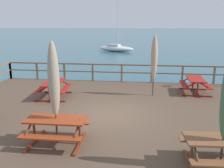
% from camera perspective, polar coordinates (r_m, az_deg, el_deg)
% --- Properties ---
extents(ground_plane, '(600.00, 600.00, 0.00)m').
position_cam_1_polar(ground_plane, '(9.80, -0.64, -11.06)').
color(ground_plane, '#2D5B6B').
extents(wooden_deck, '(14.70, 11.37, 0.73)m').
position_cam_1_polar(wooden_deck, '(9.65, -0.64, -9.10)').
color(wooden_deck, brown).
rests_on(wooden_deck, ground).
extents(railing_waterside_far, '(14.50, 0.10, 1.09)m').
position_cam_1_polar(railing_waterside_far, '(14.63, 2.30, 3.39)').
color(railing_waterside_far, brown).
rests_on(railing_waterside_far, wooden_deck).
extents(picnic_table_mid_right, '(1.84, 1.51, 0.78)m').
position_cam_1_polar(picnic_table_mid_right, '(6.52, 24.51, -13.35)').
color(picnic_table_mid_right, brown).
rests_on(picnic_table_mid_right, wooden_deck).
extents(picnic_table_front_right, '(1.76, 1.42, 0.78)m').
position_cam_1_polar(picnic_table_front_right, '(7.28, -13.02, -9.55)').
color(picnic_table_front_right, '#993819').
rests_on(picnic_table_front_right, wooden_deck).
extents(picnic_table_front_left, '(1.54, 1.95, 0.78)m').
position_cam_1_polar(picnic_table_front_left, '(11.84, -13.63, -0.44)').
color(picnic_table_front_left, maroon).
rests_on(picnic_table_front_left, wooden_deck).
extents(picnic_table_mid_centre, '(1.45, 1.74, 0.78)m').
position_cam_1_polar(picnic_table_mid_centre, '(12.93, 19.12, 0.34)').
color(picnic_table_mid_centre, maroon).
rests_on(picnic_table_mid_centre, wooden_deck).
extents(patio_umbrella_tall_mid_left, '(0.32, 0.32, 2.99)m').
position_cam_1_polar(patio_umbrella_tall_mid_left, '(6.90, -13.62, 0.91)').
color(patio_umbrella_tall_mid_left, '#4C3828').
rests_on(patio_umbrella_tall_mid_left, wooden_deck).
extents(patio_umbrella_tall_front, '(0.32, 0.32, 2.94)m').
position_cam_1_polar(patio_umbrella_tall_front, '(11.72, 9.96, 6.15)').
color(patio_umbrella_tall_front, '#4C3828').
rests_on(patio_umbrella_tall_front, wooden_deck).
extents(sailboat_distant, '(6.20, 3.71, 7.72)m').
position_cam_1_polar(sailboat_distant, '(38.60, 0.92, 8.46)').
color(sailboat_distant, white).
rests_on(sailboat_distant, ground).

